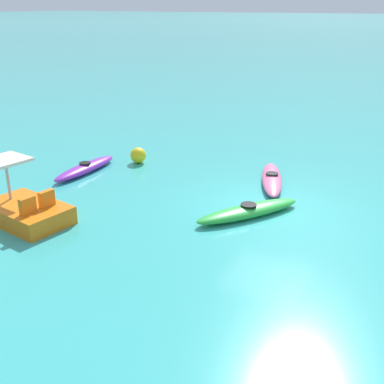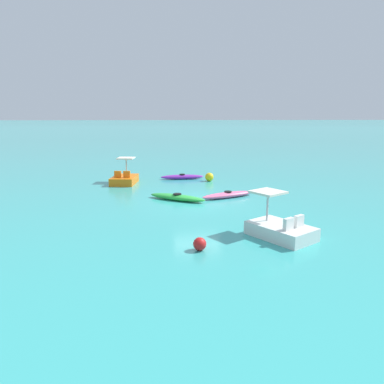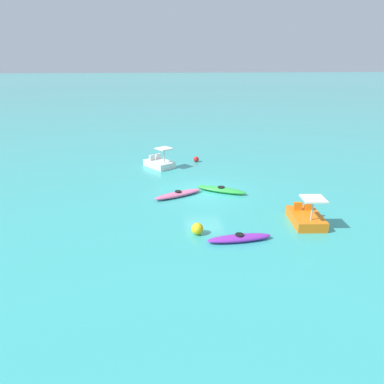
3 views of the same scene
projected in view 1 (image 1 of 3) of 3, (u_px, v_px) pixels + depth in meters
The scene contains 6 objects.
ground_plane at pixel (270, 205), 14.44m from camera, with size 600.00×600.00×0.00m, color #38ADA8.
kayak_green at pixel (248, 211), 13.62m from camera, with size 2.36×3.22×0.37m.
kayak_pink at pixel (272, 179), 16.11m from camera, with size 1.87×3.26×0.37m.
kayak_purple at pixel (85, 168), 17.16m from camera, with size 0.73×3.13×0.37m.
pedal_boat_orange at pixel (26, 210), 13.24m from camera, with size 2.60×1.80×1.68m.
buoy_yellow at pixel (138, 155), 18.15m from camera, with size 0.59×0.59×0.59m, color yellow.
Camera 1 is at (-4.60, 12.70, 5.62)m, focal length 45.27 mm.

